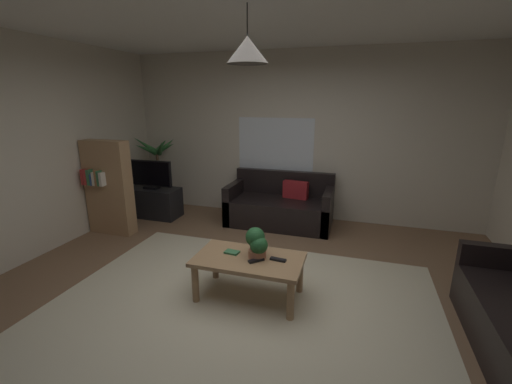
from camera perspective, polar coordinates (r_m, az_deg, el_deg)
name	(u,v)px	position (r m, az deg, el deg)	size (l,w,h in m)	color
floor	(247,299)	(3.60, -1.49, -17.75)	(5.78, 5.26, 0.02)	brown
rug	(241,309)	(3.44, -2.62, -19.30)	(3.76, 2.89, 0.01)	beige
wall_back	(298,137)	(5.62, 7.25, 9.32)	(5.90, 0.06, 2.73)	beige
wall_left	(10,153)	(4.86, -36.46, 5.42)	(0.06, 5.26, 2.73)	beige
ceiling	(245,0)	(3.10, -1.90, 29.95)	(5.78, 5.26, 0.02)	white
window_pane	(275,146)	(5.69, 3.32, 7.87)	(1.29, 0.01, 0.93)	white
couch_under_window	(280,208)	(5.41, 4.12, -2.67)	(1.65, 0.80, 0.82)	black
coffee_table	(249,264)	(3.44, -1.24, -12.17)	(1.08, 0.61, 0.44)	#A87F56
book_on_table_0	(232,252)	(3.50, -4.13, -10.20)	(0.15, 0.09, 0.02)	#387247
remote_on_table_0	(256,260)	(3.33, 0.03, -11.58)	(0.05, 0.16, 0.02)	black
remote_on_table_1	(278,260)	(3.35, 3.78, -11.43)	(0.05, 0.16, 0.02)	black
potted_plant_on_table	(257,243)	(3.35, 0.15, -8.64)	(0.24, 0.23, 0.30)	#B77051
tv_stand	(154,202)	(6.02, -17.06, -1.68)	(0.90, 0.44, 0.50)	black
tv	(151,174)	(5.88, -17.56, 2.89)	(0.77, 0.16, 0.48)	black
potted_palm_corner	(158,173)	(6.34, -16.37, 3.05)	(0.89, 0.85, 1.36)	brown
bookshelf_corner	(108,187)	(5.40, -23.90, 0.73)	(0.70, 0.31, 1.40)	#A87F56
pendant_lamp	(247,50)	(3.07, -1.48, 23.11)	(0.36, 0.36, 0.47)	black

